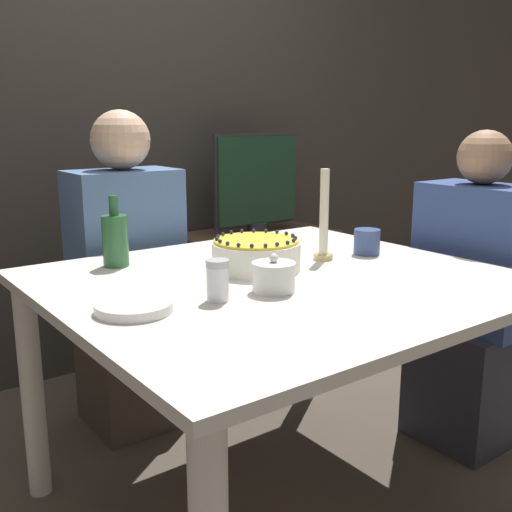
{
  "coord_description": "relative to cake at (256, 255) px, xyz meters",
  "views": [
    {
      "loc": [
        -1.05,
        -1.29,
        1.19
      ],
      "look_at": [
        -0.0,
        0.11,
        0.79
      ],
      "focal_mm": 42.0,
      "sensor_mm": 36.0,
      "label": 1
    }
  ],
  "objects": [
    {
      "name": "ground_plane",
      "position": [
        0.0,
        -0.11,
        -0.79
      ],
      "size": [
        12.0,
        12.0,
        0.0
      ],
      "primitive_type": "plane",
      "color": "#4C4238"
    },
    {
      "name": "wall_behind",
      "position": [
        0.0,
        1.29,
        0.51
      ],
      "size": [
        8.0,
        0.05,
        2.6
      ],
      "color": "#38332D",
      "rests_on": "ground_plane"
    },
    {
      "name": "dining_table",
      "position": [
        0.0,
        -0.11,
        -0.15
      ],
      "size": [
        1.27,
        1.16,
        0.74
      ],
      "color": "beige",
      "rests_on": "ground_plane"
    },
    {
      "name": "cake",
      "position": [
        0.0,
        0.0,
        0.0
      ],
      "size": [
        0.27,
        0.27,
        0.11
      ],
      "color": "white",
      "rests_on": "dining_table"
    },
    {
      "name": "sugar_bowl",
      "position": [
        -0.1,
        -0.22,
        -0.01
      ],
      "size": [
        0.12,
        0.12,
        0.1
      ],
      "color": "silver",
      "rests_on": "dining_table"
    },
    {
      "name": "sugar_shaker",
      "position": [
        -0.27,
        -0.2,
        0.01
      ],
      "size": [
        0.06,
        0.06,
        0.11
      ],
      "color": "white",
      "rests_on": "dining_table"
    },
    {
      "name": "plate_stack",
      "position": [
        -0.47,
        -0.15,
        -0.03
      ],
      "size": [
        0.19,
        0.19,
        0.02
      ],
      "color": "silver",
      "rests_on": "dining_table"
    },
    {
      "name": "candle",
      "position": [
        0.26,
        -0.02,
        0.07
      ],
      "size": [
        0.06,
        0.06,
        0.29
      ],
      "color": "tan",
      "rests_on": "dining_table"
    },
    {
      "name": "bottle",
      "position": [
        -0.32,
        0.3,
        0.04
      ],
      "size": [
        0.08,
        0.08,
        0.22
      ],
      "color": "#2D6638",
      "rests_on": "dining_table"
    },
    {
      "name": "cup",
      "position": [
        0.43,
        -0.05,
        -0.0
      ],
      "size": [
        0.09,
        0.09,
        0.09
      ],
      "color": "#384C7F",
      "rests_on": "dining_table"
    },
    {
      "name": "person_man_blue_shirt",
      "position": [
        -0.12,
        0.67,
        -0.25
      ],
      "size": [
        0.4,
        0.34,
        1.22
      ],
      "rotation": [
        0.0,
        0.0,
        3.14
      ],
      "color": "#473D33",
      "rests_on": "ground_plane"
    },
    {
      "name": "person_woman_floral",
      "position": [
        0.84,
        -0.2,
        -0.29
      ],
      "size": [
        0.34,
        0.4,
        1.15
      ],
      "rotation": [
        0.0,
        0.0,
        1.57
      ],
      "color": "#2D2D38",
      "rests_on": "ground_plane"
    },
    {
      "name": "side_cabinet",
      "position": [
        0.76,
        1.01,
        -0.48
      ],
      "size": [
        0.78,
        0.47,
        0.62
      ],
      "color": "#4C3828",
      "rests_on": "ground_plane"
    },
    {
      "name": "tv_monitor",
      "position": [
        0.76,
        1.01,
        0.09
      ],
      "size": [
        0.5,
        0.1,
        0.5
      ],
      "color": "#2D2D33",
      "rests_on": "side_cabinet"
    }
  ]
}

